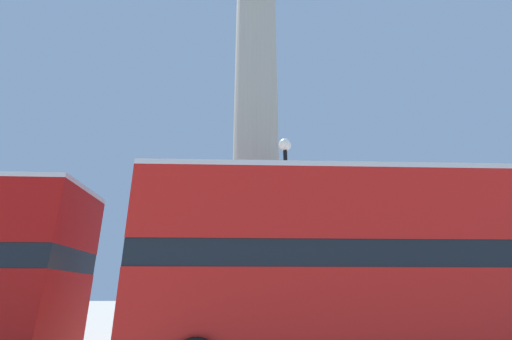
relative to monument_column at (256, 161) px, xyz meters
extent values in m
cube|color=#A39E8E|center=(0.00, 0.00, -6.73)|extent=(5.39, 5.39, 1.11)
cube|color=#A39E8E|center=(0.00, 0.00, -5.62)|extent=(3.88, 3.88, 1.11)
cube|color=#A39E8E|center=(0.00, 0.00, -4.51)|extent=(2.37, 2.37, 1.11)
cylinder|color=#A39E8E|center=(0.00, 0.00, 3.77)|extent=(2.05, 2.05, 15.45)
cube|color=red|center=(2.17, -5.93, -5.92)|extent=(10.14, 2.60, 1.72)
cube|color=black|center=(2.17, -5.93, -4.78)|extent=(10.14, 2.55, 0.55)
cube|color=red|center=(2.17, -5.93, -3.73)|extent=(10.14, 2.60, 1.55)
cube|color=silver|center=(2.17, -5.93, -2.90)|extent=(10.14, 2.60, 0.12)
cube|color=#A39E8E|center=(9.01, 2.43, -5.84)|extent=(3.99, 3.07, 2.87)
ellipsoid|color=brown|center=(9.01, 2.43, -2.75)|extent=(2.43, 1.19, 0.93)
cone|color=brown|center=(10.12, 2.29, -2.33)|extent=(0.95, 0.61, 0.98)
cylinder|color=brown|center=(9.01, 2.43, -1.84)|extent=(0.36, 0.36, 0.90)
sphere|color=brown|center=(9.01, 2.43, -1.25)|extent=(0.28, 0.28, 0.28)
cylinder|color=brown|center=(9.78, 2.59, -3.81)|extent=(0.20, 0.20, 1.19)
cylinder|color=brown|center=(9.72, 2.08, -3.81)|extent=(0.20, 0.20, 1.19)
cylinder|color=brown|center=(8.29, 2.77, -3.81)|extent=(0.20, 0.20, 1.19)
cylinder|color=brown|center=(8.23, 2.26, -3.81)|extent=(0.20, 0.20, 1.19)
cylinder|color=black|center=(0.86, -3.27, -4.09)|extent=(0.14, 0.14, 6.37)
sphere|color=white|center=(0.86, -3.27, -0.69)|extent=(0.44, 0.44, 0.44)
camera|label=1|loc=(-0.61, -14.02, -5.58)|focal=24.00mm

